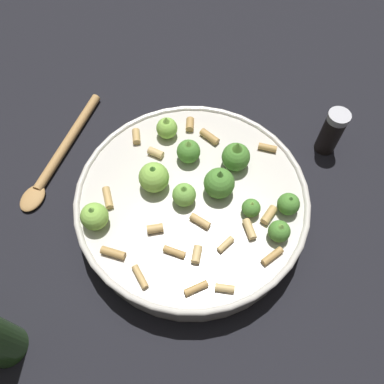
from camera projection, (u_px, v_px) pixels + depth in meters
The scene contains 4 objects.
ground_plane at pixel (192, 214), 0.62m from camera, with size 2.40×2.40×0.00m, color black.
cooking_pan at pixel (192, 202), 0.59m from camera, with size 0.35×0.35×0.12m.
pepper_shaker at pixel (332, 132), 0.65m from camera, with size 0.04×0.04×0.09m.
wooden_spoon at pixel (59, 156), 0.67m from camera, with size 0.07×0.26×0.02m.
Camera 1 is at (-0.13, 0.24, 0.56)m, focal length 35.89 mm.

